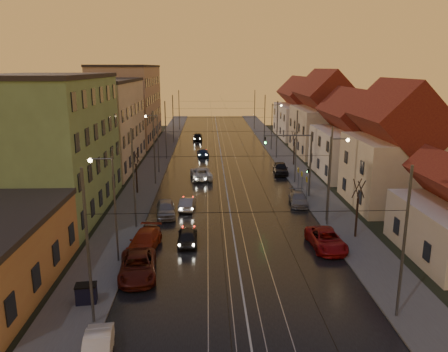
{
  "coord_description": "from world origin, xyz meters",
  "views": [
    {
      "loc": [
        -2.13,
        -27.96,
        13.99
      ],
      "look_at": [
        -0.44,
        17.2,
        2.7
      ],
      "focal_mm": 35.0,
      "sensor_mm": 36.0,
      "label": 1
    }
  ],
  "objects": [
    {
      "name": "sidewalk_left",
      "position": [
        -10.0,
        40.0,
        0.07
      ],
      "size": [
        4.0,
        120.0,
        0.15
      ],
      "primitive_type": "cube",
      "color": "#4C4C4C",
      "rests_on": "ground"
    },
    {
      "name": "catenary_pole_r_2",
      "position": [
        8.6,
        24.0,
        4.5
      ],
      "size": [
        0.16,
        0.16,
        9.0
      ],
      "primitive_type": "cylinder",
      "color": "#595B60",
      "rests_on": "ground"
    },
    {
      "name": "bare_tree_0",
      "position": [
        -10.2,
        20.0,
        2.49
      ],
      "size": [
        1.09,
        1.09,
        5.11
      ],
      "color": "black",
      "rests_on": "ground"
    },
    {
      "name": "catenary_pole_l_1",
      "position": [
        -8.6,
        9.0,
        4.5
      ],
      "size": [
        0.16,
        0.16,
        9.0
      ],
      "primitive_type": "cylinder",
      "color": "#595B60",
      "rests_on": "ground"
    },
    {
      "name": "driving_car_3",
      "position": [
        -2.94,
        41.19,
        0.62
      ],
      "size": [
        2.08,
        4.41,
        1.24
      ],
      "primitive_type": "imported",
      "rotation": [
        0.0,
        0.0,
        3.22
      ],
      "color": "navy",
      "rests_on": "ground"
    },
    {
      "name": "bare_tree_2",
      "position": [
        10.4,
        34.0,
        2.49
      ],
      "size": [
        1.09,
        1.09,
        5.11
      ],
      "color": "black",
      "rests_on": "ground"
    },
    {
      "name": "street_lamp_0",
      "position": [
        -9.1,
        2.0,
        4.89
      ],
      "size": [
        1.75,
        0.32,
        8.0
      ],
      "color": "#595B60",
      "rests_on": "ground"
    },
    {
      "name": "street_lamp_1",
      "position": [
        9.1,
        10.0,
        4.89
      ],
      "size": [
        1.75,
        0.32,
        8.0
      ],
      "color": "#595B60",
      "rests_on": "ground"
    },
    {
      "name": "driving_car_4",
      "position": [
        -4.16,
        57.12,
        0.78
      ],
      "size": [
        1.91,
        4.59,
        1.55
      ],
      "primitive_type": "imported",
      "rotation": [
        0.0,
        0.0,
        3.16
      ],
      "color": "black",
      "rests_on": "ground"
    },
    {
      "name": "traffic_light_mast",
      "position": [
        7.99,
        18.0,
        4.6
      ],
      "size": [
        5.3,
        0.32,
        7.2
      ],
      "color": "#595B60",
      "rests_on": "ground"
    },
    {
      "name": "ground",
      "position": [
        0.0,
        0.0,
        0.0
      ],
      "size": [
        160.0,
        160.0,
        0.0
      ],
      "primitive_type": "plane",
      "color": "black",
      "rests_on": "ground"
    },
    {
      "name": "catenary_pole_r_3",
      "position": [
        8.6,
        39.0,
        4.5
      ],
      "size": [
        0.16,
        0.16,
        9.0
      ],
      "primitive_type": "cylinder",
      "color": "#595B60",
      "rests_on": "ground"
    },
    {
      "name": "tram_rail_3",
      "position": [
        2.2,
        40.0,
        0.06
      ],
      "size": [
        0.06,
        120.0,
        0.03
      ],
      "primitive_type": "cube",
      "color": "gray",
      "rests_on": "road"
    },
    {
      "name": "apartment_left_3",
      "position": [
        -17.5,
        58.0,
        7.0
      ],
      "size": [
        10.0,
        24.0,
        14.0
      ],
      "primitive_type": "cube",
      "color": "#9B7F64",
      "rests_on": "ground"
    },
    {
      "name": "house_right_2",
      "position": [
        17.0,
        28.0,
        4.64
      ],
      "size": [
        9.18,
        12.24,
        9.2
      ],
      "color": "silver",
      "rests_on": "ground"
    },
    {
      "name": "driving_car_2",
      "position": [
        -3.05,
        26.57,
        0.75
      ],
      "size": [
        3.09,
        5.67,
        1.51
      ],
      "primitive_type": "imported",
      "rotation": [
        0.0,
        0.0,
        3.25
      ],
      "color": "silver",
      "rests_on": "ground"
    },
    {
      "name": "house_right_1",
      "position": [
        17.0,
        15.0,
        5.45
      ],
      "size": [
        8.67,
        10.2,
        10.8
      ],
      "color": "#BDAA91",
      "rests_on": "ground"
    },
    {
      "name": "sidewalk_right",
      "position": [
        10.0,
        40.0,
        0.07
      ],
      "size": [
        4.0,
        120.0,
        0.15
      ],
      "primitive_type": "cube",
      "color": "#4C4C4C",
      "rests_on": "ground"
    },
    {
      "name": "bare_tree_1",
      "position": [
        10.2,
        6.0,
        2.49
      ],
      "size": [
        1.09,
        1.09,
        5.11
      ],
      "color": "black",
      "rests_on": "ground"
    },
    {
      "name": "catenary_pole_r_5",
      "position": [
        8.6,
        72.0,
        4.5
      ],
      "size": [
        0.16,
        0.16,
        9.0
      ],
      "primitive_type": "cylinder",
      "color": "#595B60",
      "rests_on": "ground"
    },
    {
      "name": "street_lamp_2",
      "position": [
        -9.1,
        30.0,
        4.89
      ],
      "size": [
        1.75,
        0.32,
        8.0
      ],
      "color": "#595B60",
      "rests_on": "ground"
    },
    {
      "name": "catenary_pole_r_0",
      "position": [
        8.6,
        -6.0,
        4.5
      ],
      "size": [
        0.16,
        0.16,
        9.0
      ],
      "primitive_type": "cylinder",
      "color": "#595B60",
      "rests_on": "ground"
    },
    {
      "name": "parked_right_0",
      "position": [
        7.18,
        4.04,
        0.71
      ],
      "size": [
        2.61,
        5.24,
        1.43
      ],
      "primitive_type": "imported",
      "rotation": [
        0.0,
        0.0,
        0.05
      ],
      "color": "maroon",
      "rests_on": "ground"
    },
    {
      "name": "catenary_pole_r_4",
      "position": [
        8.6,
        54.0,
        4.5
      ],
      "size": [
        0.16,
        0.16,
        9.0
      ],
      "primitive_type": "cylinder",
      "color": "#595B60",
      "rests_on": "ground"
    },
    {
      "name": "dumpster",
      "position": [
        -9.54,
        -3.87,
        0.7
      ],
      "size": [
        1.29,
        0.94,
        1.1
      ],
      "primitive_type": "cube",
      "rotation": [
        0.0,
        0.0,
        0.12
      ],
      "color": "black",
      "rests_on": "sidewalk_left"
    },
    {
      "name": "catenary_pole_l_0",
      "position": [
        -8.6,
        -6.0,
        4.5
      ],
      "size": [
        0.16,
        0.16,
        9.0
      ],
      "primitive_type": "cylinder",
      "color": "#595B60",
      "rests_on": "ground"
    },
    {
      "name": "house_right_4",
      "position": [
        17.0,
        61.0,
        5.05
      ],
      "size": [
        9.18,
        16.32,
        10.0
      ],
      "color": "silver",
      "rests_on": "ground"
    },
    {
      "name": "catenary_pole_l_3",
      "position": [
        -8.6,
        39.0,
        4.5
      ],
      "size": [
        0.16,
        0.16,
        9.0
      ],
      "primitive_type": "cylinder",
      "color": "#595B60",
      "rests_on": "ground"
    },
    {
      "name": "catenary_pole_l_4",
      "position": [
        -8.6,
        54.0,
        4.5
      ],
      "size": [
        0.16,
        0.16,
        9.0
      ],
      "primitive_type": "cylinder",
      "color": "#595B60",
      "rests_on": "ground"
    },
    {
      "name": "apartment_left_1",
      "position": [
        -17.5,
        14.0,
        6.5
      ],
      "size": [
        10.0,
        18.0,
        13.0
      ],
      "primitive_type": "cube",
      "color": "#658353",
      "rests_on": "ground"
    },
    {
      "name": "parked_right_1",
      "position": [
        7.28,
        15.39,
        0.63
      ],
      "size": [
        2.15,
        4.48,
        1.26
      ],
      "primitive_type": "imported",
      "rotation": [
        0.0,
        0.0,
        -0.09
      ],
      "color": "gray",
      "rests_on": "ground"
    },
    {
      "name": "catenary_pole_l_2",
      "position": [
        -8.6,
        24.0,
        4.5
      ],
      "size": [
        0.16,
        0.16,
        9.0
      ],
      "primitive_type": "cylinder",
      "color": "#595B60",
      "rests_on": "ground"
    },
    {
      "name": "apartment_left_2",
      "position": [
        -17.5,
        34.0,
        6.0
      ],
      "size": [
        10.0,
        20.0,
        12.0
      ],
      "primitive_type": "cube",
      "color": "#B4A78B",
      "rests_on": "ground"
    },
    {
      "name": "tram_rail_2",
      "position": [
        0.77,
        40.0,
        0.06
      ],
      "size": [
        0.06,
        120.0,
        0.03
      ],
      "primitive_type": "cube",
      "color": "gray",
      "rests_on": "road"
    },
    {
      "name": "catenary_pole_r_1",
      "position": [
        8.6,
        9.0,
        4.5
      ],
      "size": [
        0.16,
        0.16,
        9.0
      ],
      "primitive_type": "cylinder",
      "color": "#595B60",
      "rests_on": "ground"
    },
    {
      "name": "catenary_pole_l_5",
      "position": [
        -8.6,
        72.0,
        4.5
      ],
      "size": [
        0.16,
        0.16,
        9.0
      ],
      "primitive_type": "cylinder",
      "color": "#595B60",
      "rests_on": "ground"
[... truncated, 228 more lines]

